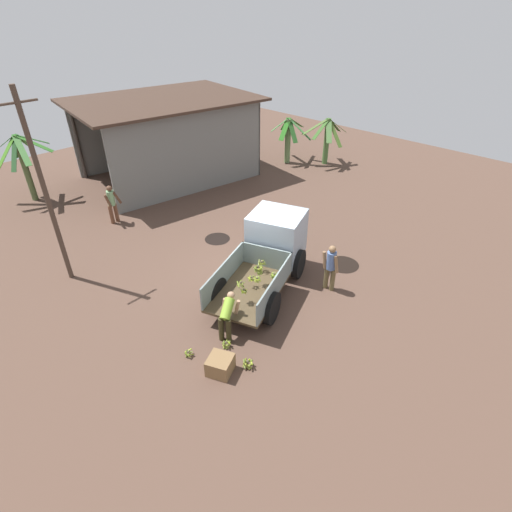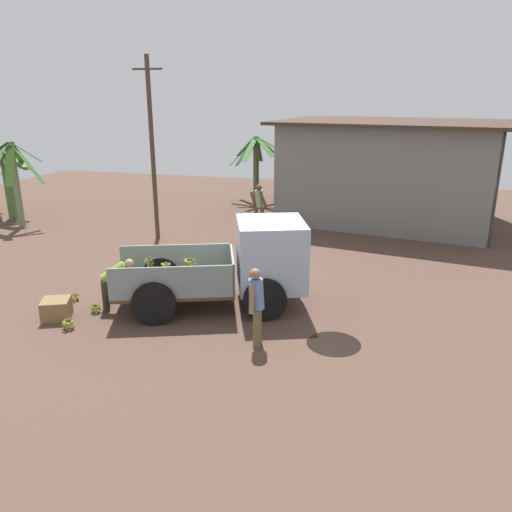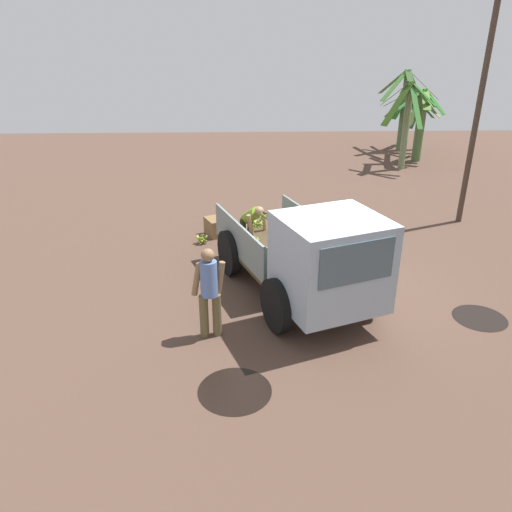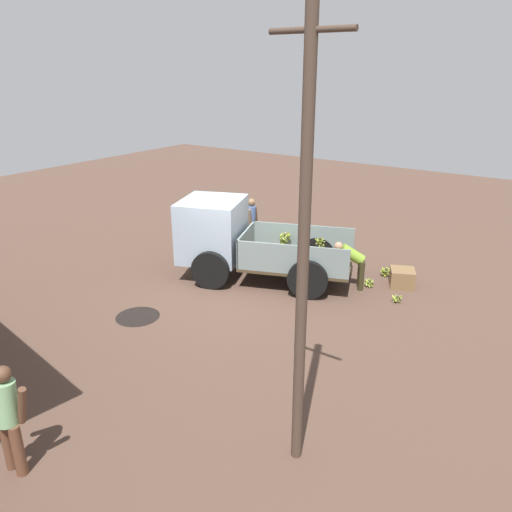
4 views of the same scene
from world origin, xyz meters
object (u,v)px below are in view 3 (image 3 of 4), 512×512
object	(u,v)px
banana_bunch_on_ground_1	(202,238)
person_worker_loading	(251,222)
cargo_truck	(317,261)
utility_pole	(479,106)
banana_bunch_on_ground_3	(238,240)
person_foreground_visitor	(209,289)
wooden_crate_0	(219,226)
banana_bunch_on_ground_2	(256,227)
banana_bunch_on_ground_0	(221,233)

from	to	relation	value
banana_bunch_on_ground_1	person_worker_loading	bearing A→B (deg)	69.63
cargo_truck	banana_bunch_on_ground_1	world-z (taller)	cargo_truck
utility_pole	banana_bunch_on_ground_3	distance (m)	7.05
utility_pole	person_foreground_visitor	xyz separation A→B (m)	(5.48, -6.69, -2.24)
person_foreground_visitor	banana_bunch_on_ground_1	size ratio (longest dim) A/B	5.14
utility_pole	wooden_crate_0	size ratio (longest dim) A/B	10.19
cargo_truck	banana_bunch_on_ground_2	distance (m)	4.51
banana_bunch_on_ground_2	banana_bunch_on_ground_3	xyz separation A→B (m)	(0.90, -0.48, 0.00)
banana_bunch_on_ground_1	utility_pole	bearing A→B (deg)	100.68
banana_bunch_on_ground_0	banana_bunch_on_ground_1	size ratio (longest dim) A/B	0.68
person_worker_loading	wooden_crate_0	xyz separation A→B (m)	(-1.03, -0.83, -0.51)
cargo_truck	banana_bunch_on_ground_3	world-z (taller)	cargo_truck
person_worker_loading	wooden_crate_0	distance (m)	1.42
utility_pole	banana_bunch_on_ground_3	size ratio (longest dim) A/B	23.62
banana_bunch_on_ground_0	person_worker_loading	bearing A→B (deg)	39.84
banana_bunch_on_ground_1	banana_bunch_on_ground_3	world-z (taller)	banana_bunch_on_ground_1
person_foreground_visitor	wooden_crate_0	bearing A→B (deg)	-8.61
cargo_truck	wooden_crate_0	world-z (taller)	cargo_truck
cargo_truck	banana_bunch_on_ground_1	distance (m)	4.31
cargo_truck	person_foreground_visitor	xyz separation A→B (m)	(0.65, -1.92, -0.19)
banana_bunch_on_ground_1	banana_bunch_on_ground_2	size ratio (longest dim) A/B	1.22
banana_bunch_on_ground_3	banana_bunch_on_ground_2	bearing A→B (deg)	151.90
utility_pole	person_worker_loading	distance (m)	6.60
banana_bunch_on_ground_0	banana_bunch_on_ground_1	xyz separation A→B (m)	(0.46, -0.47, 0.04)
banana_bunch_on_ground_2	person_foreground_visitor	bearing A→B (deg)	-11.10
banana_bunch_on_ground_0	banana_bunch_on_ground_3	bearing A→B (deg)	38.64
utility_pole	person_foreground_visitor	world-z (taller)	utility_pole
banana_bunch_on_ground_2	banana_bunch_on_ground_3	bearing A→B (deg)	-28.10
banana_bunch_on_ground_2	banana_bunch_on_ground_3	world-z (taller)	banana_bunch_on_ground_3
banana_bunch_on_ground_2	banana_bunch_on_ground_1	bearing A→B (deg)	-59.86
banana_bunch_on_ground_1	banana_bunch_on_ground_3	size ratio (longest dim) A/B	1.23
banana_bunch_on_ground_0	banana_bunch_on_ground_2	world-z (taller)	banana_bunch_on_ground_2
cargo_truck	banana_bunch_on_ground_1	size ratio (longest dim) A/B	14.90
banana_bunch_on_ground_3	utility_pole	bearing A→B (deg)	103.02
person_foreground_visitor	banana_bunch_on_ground_0	xyz separation A→B (m)	(-4.59, 0.05, -0.81)
utility_pole	banana_bunch_on_ground_0	world-z (taller)	utility_pole
person_foreground_visitor	banana_bunch_on_ground_0	bearing A→B (deg)	-9.48
banana_bunch_on_ground_2	person_worker_loading	bearing A→B (deg)	-7.06
person_foreground_visitor	wooden_crate_0	world-z (taller)	person_foreground_visitor
person_worker_loading	banana_bunch_on_ground_2	xyz separation A→B (m)	(-1.27, 0.16, -0.63)
person_foreground_visitor	person_worker_loading	xyz separation A→B (m)	(-3.68, 0.81, -0.17)
cargo_truck	banana_bunch_on_ground_0	size ratio (longest dim) A/B	21.79
banana_bunch_on_ground_0	banana_bunch_on_ground_1	bearing A→B (deg)	-46.07
cargo_truck	banana_bunch_on_ground_0	world-z (taller)	cargo_truck
cargo_truck	person_worker_loading	size ratio (longest dim) A/B	3.89
wooden_crate_0	banana_bunch_on_ground_1	bearing A→B (deg)	-34.90
person_foreground_visitor	person_worker_loading	world-z (taller)	person_foreground_visitor
utility_pole	banana_bunch_on_ground_2	distance (m)	6.49
person_worker_loading	person_foreground_visitor	bearing A→B (deg)	-40.92
banana_bunch_on_ground_1	wooden_crate_0	bearing A→B (deg)	145.10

